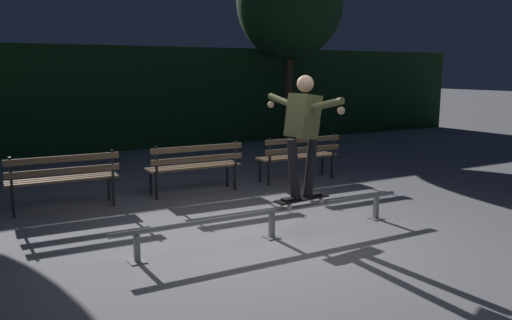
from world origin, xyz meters
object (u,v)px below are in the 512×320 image
(skateboard, at_px, (302,199))
(park_bench_right_center, at_px, (299,153))
(grind_rail, at_px, (272,216))
(park_bench_left_center, at_px, (195,163))
(tree_far_right, at_px, (290,1))
(park_bench_leftmost, at_px, (63,175))
(skateboarder, at_px, (303,126))

(skateboard, relative_size, park_bench_right_center, 0.50)
(grind_rail, bearing_deg, park_bench_left_center, 88.36)
(park_bench_left_center, bearing_deg, skateboard, -82.00)
(park_bench_right_center, height_order, tree_far_right, tree_far_right)
(park_bench_leftmost, distance_m, park_bench_left_center, 2.11)
(skateboard, bearing_deg, skateboarder, 6.44)
(grind_rail, distance_m, park_bench_right_center, 3.43)
(grind_rail, height_order, park_bench_leftmost, park_bench_leftmost)
(skateboard, relative_size, skateboarder, 0.51)
(grind_rail, relative_size, skateboarder, 2.59)
(skateboarder, bearing_deg, skateboard, -173.56)
(park_bench_leftmost, height_order, park_bench_right_center, same)
(tree_far_right, bearing_deg, park_bench_left_center, -136.28)
(park_bench_right_center, bearing_deg, park_bench_leftmost, 180.00)
(grind_rail, height_order, tree_far_right, tree_far_right)
(park_bench_leftmost, bearing_deg, skateboard, -46.72)
(park_bench_left_center, bearing_deg, park_bench_right_center, 0.00)
(park_bench_left_center, bearing_deg, tree_far_right, 43.72)
(grind_rail, xyz_separation_m, tree_far_right, (4.94, 7.29, 3.69))
(park_bench_leftmost, height_order, tree_far_right, tree_far_right)
(skateboard, bearing_deg, park_bench_left_center, 98.00)
(grind_rail, xyz_separation_m, skateboard, (0.45, 0.00, 0.16))
(park_bench_leftmost, xyz_separation_m, tree_far_right, (6.98, 4.65, 3.44))
(park_bench_right_center, bearing_deg, grind_rail, -129.69)
(grind_rail, relative_size, tree_far_right, 0.72)
(grind_rail, relative_size, skateboard, 5.06)
(grind_rail, bearing_deg, park_bench_right_center, 50.31)
(tree_far_right, bearing_deg, park_bench_leftmost, -146.31)
(park_bench_leftmost, bearing_deg, park_bench_left_center, 0.00)
(grind_rail, relative_size, park_bench_leftmost, 2.51)
(skateboard, height_order, park_bench_left_center, park_bench_left_center)
(tree_far_right, bearing_deg, grind_rail, -124.13)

